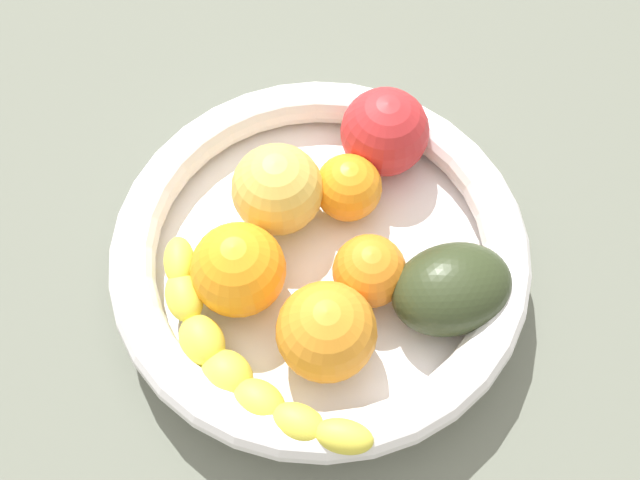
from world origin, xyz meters
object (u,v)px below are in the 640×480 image
orange_mid_left (348,188)px  apple_yellow (277,189)px  orange_front (369,271)px  tomato_red (385,132)px  orange_mid_right (326,332)px  banana_draped_left (237,364)px  fruit_bowl (320,256)px  orange_rear (241,275)px  avocado_dark (452,289)px

orange_mid_left → apple_yellow: 5.34cm
orange_front → tomato_red: 11.56cm
orange_mid_right → apple_yellow: size_ratio=0.99×
apple_yellow → banana_draped_left: bearing=-34.4°
fruit_bowl → tomato_red: bearing=127.6°
fruit_bowl → banana_draped_left: banana_draped_left is taller
fruit_bowl → orange_mid_left: (-3.42, 3.84, 1.99)cm
orange_front → apple_yellow: bearing=-157.6°
orange_front → fruit_bowl: bearing=-147.3°
orange_front → orange_rear: (-3.05, -8.37, 0.71)cm
fruit_bowl → banana_draped_left: bearing=-55.6°
fruit_bowl → orange_mid_right: orange_mid_right is taller
orange_rear → avocado_dark: orange_rear is taller
orange_mid_left → fruit_bowl: bearing=-48.3°
fruit_bowl → banana_draped_left: size_ratio=1.54×
fruit_bowl → tomato_red: 10.81cm
orange_mid_left → orange_mid_right: (10.02, -6.31, 0.82)cm
banana_draped_left → fruit_bowl: bearing=124.4°
avocado_dark → tomato_red: (-13.43, 1.51, 0.61)cm
orange_mid_left → orange_front: bearing=-13.1°
orange_front → apple_yellow: size_ratio=0.77×
fruit_bowl → orange_rear: orange_rear is taller
apple_yellow → orange_mid_right: bearing=-6.2°
orange_mid_left → orange_mid_right: 11.86cm
orange_mid_left → tomato_red: tomato_red is taller
apple_yellow → orange_rear: bearing=-42.8°
orange_front → orange_mid_left: 7.07cm
avocado_dark → tomato_red: size_ratio=1.25×
fruit_bowl → tomato_red: tomato_red is taller
orange_mid_right → tomato_red: tomato_red is taller
orange_front → tomato_red: tomato_red is taller
orange_mid_right → orange_front: bearing=123.6°
fruit_bowl → apple_yellow: bearing=-166.0°
fruit_bowl → orange_front: bearing=32.7°
orange_mid_left → tomato_red: size_ratio=0.75×
banana_draped_left → orange_mid_right: size_ratio=2.92×
orange_mid_left → avocado_dark: bearing=15.5°
avocado_dark → tomato_red: tomato_red is taller
orange_mid_right → avocado_dark: size_ratio=0.79×
orange_rear → tomato_red: size_ratio=0.97×
orange_rear → avocado_dark: 14.52cm
fruit_bowl → avocado_dark: bearing=43.7°
banana_draped_left → orange_mid_right: 6.30cm
banana_draped_left → orange_mid_left: orange_mid_left is taller
apple_yellow → orange_mid_left: bearing=73.6°
banana_draped_left → tomato_red: (-12.28, 16.90, 1.15)cm
orange_front → orange_mid_right: 5.70cm
orange_mid_right → avocado_dark: bearing=87.1°
orange_mid_right → avocado_dark: (0.47, 9.22, -0.56)cm
orange_mid_right → apple_yellow: 11.57cm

